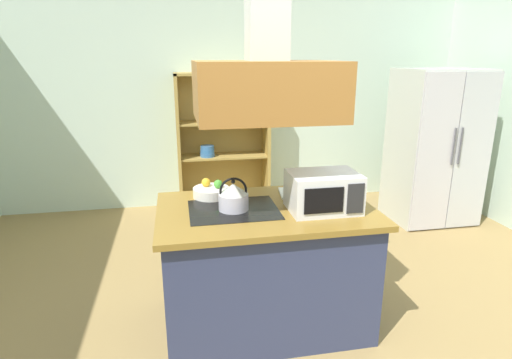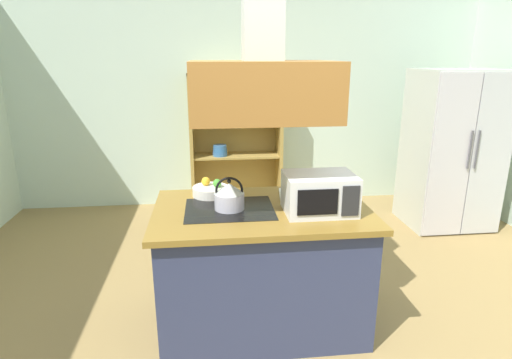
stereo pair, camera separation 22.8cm
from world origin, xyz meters
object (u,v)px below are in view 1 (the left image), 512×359
Objects in this scene: kettle at (233,197)px; dish_cabinet at (223,150)px; cutting_board at (302,193)px; fruit_bowl at (211,191)px; refrigerator at (435,147)px; microwave at (323,192)px.

dish_cabinet is at bearing 85.33° from kettle.
dish_cabinet reaches higher than cutting_board.
cutting_board is 1.28× the size of fruit_bowl.
fruit_bowl is (-0.68, 0.07, 0.03)m from cutting_board.
refrigerator is 2.48m from cutting_board.
dish_cabinet is 2.56m from kettle.
kettle is 0.33m from fruit_bowl.
refrigerator is 2.54m from dish_cabinet.
microwave is (0.59, -0.11, 0.03)m from kettle.
refrigerator is 3.03m from fruit_bowl.
dish_cabinet is (-2.38, 0.89, -0.13)m from refrigerator.
microwave is (0.38, -2.65, 0.28)m from dish_cabinet.
microwave is at bearing -81.77° from dish_cabinet.
fruit_bowl is at bearing 174.26° from cutting_board.
microwave is (-2.00, -1.76, 0.15)m from refrigerator.
microwave is 0.83m from fruit_bowl.
cutting_board is (0.35, -2.31, 0.16)m from dish_cabinet.
refrigerator is 3.07m from kettle.
refrigerator is 2.67m from microwave.
fruit_bowl is at bearing -98.44° from dish_cabinet.
fruit_bowl is (-2.71, -1.35, 0.06)m from refrigerator.
microwave is at bearing -84.25° from cutting_board.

